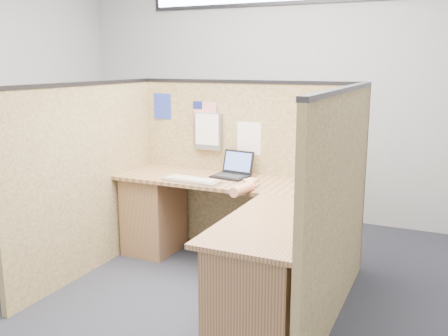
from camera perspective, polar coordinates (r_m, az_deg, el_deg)
The scene contains 13 objects.
floor at distance 3.77m, azimuth -3.57°, elevation -14.44°, with size 5.00×5.00×0.00m, color black.
wall_back at distance 5.46m, azimuth 7.57°, elevation 9.01°, with size 5.00×5.00×0.00m, color #AFB1B4.
cubicle_partitions at distance 3.86m, azimuth -0.73°, elevation -1.60°, with size 2.06×1.83×1.53m.
l_desk at distance 3.77m, azimuth 0.90°, elevation -7.88°, with size 1.95×1.75×0.73m.
laptop at distance 4.22m, azimuth 1.02°, elevation -0.25°, with size 0.31×0.31×0.21m.
keyboard at distance 4.02m, azimuth -3.72°, elevation -1.41°, with size 0.48×0.19×0.03m.
mouse at distance 3.85m, azimuth 3.12°, elevation -1.87°, with size 0.11×0.07×0.05m, color silver.
hand_forearm at distance 3.72m, azimuth 2.46°, elevation -2.14°, with size 0.11×0.40×0.08m.
blue_poster at distance 4.64m, azimuth -7.05°, elevation 7.01°, with size 0.17×0.00×0.23m, color #22369D.
american_flag at distance 4.43m, azimuth -2.55°, elevation 6.47°, with size 0.23×0.01×0.39m.
file_holder at distance 4.41m, azimuth -1.82°, elevation 4.23°, with size 0.25×0.05×0.32m.
paper_left at distance 4.28m, azimuth 2.94°, elevation 3.41°, with size 0.22×0.00×0.28m, color white.
paper_right at distance 4.11m, azimuth 10.04°, elevation 2.89°, with size 0.21×0.00×0.26m, color white.
Camera 1 is at (1.61, -2.96, 1.68)m, focal length 40.00 mm.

